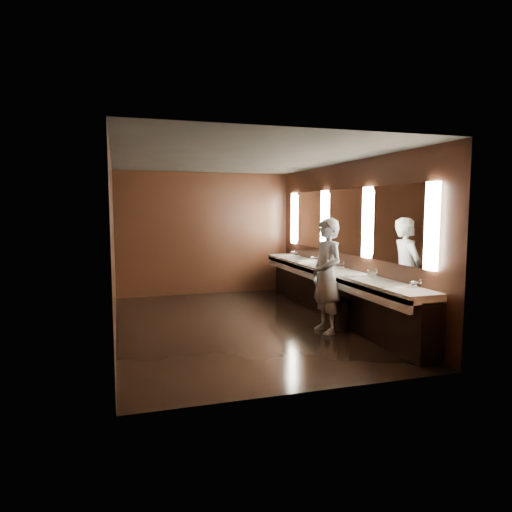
{
  "coord_description": "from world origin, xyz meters",
  "views": [
    {
      "loc": [
        -1.94,
        -7.38,
        1.98
      ],
      "look_at": [
        0.32,
        0.0,
        1.17
      ],
      "focal_mm": 32.0,
      "sensor_mm": 36.0,
      "label": 1
    }
  ],
  "objects": [
    {
      "name": "floor",
      "position": [
        0.0,
        0.0,
        0.0
      ],
      "size": [
        6.0,
        6.0,
        0.0
      ],
      "primitive_type": "plane",
      "color": "black",
      "rests_on": "ground"
    },
    {
      "name": "ceiling",
      "position": [
        0.0,
        0.0,
        2.8
      ],
      "size": [
        4.0,
        6.0,
        0.02
      ],
      "primitive_type": "cube",
      "color": "#2D2D2B",
      "rests_on": "wall_back"
    },
    {
      "name": "wall_back",
      "position": [
        0.0,
        3.0,
        1.4
      ],
      "size": [
        4.0,
        0.02,
        2.8
      ],
      "primitive_type": "cube",
      "color": "black",
      "rests_on": "floor"
    },
    {
      "name": "wall_front",
      "position": [
        0.0,
        -3.0,
        1.4
      ],
      "size": [
        4.0,
        0.02,
        2.8
      ],
      "primitive_type": "cube",
      "color": "black",
      "rests_on": "floor"
    },
    {
      "name": "wall_left",
      "position": [
        -2.0,
        0.0,
        1.4
      ],
      "size": [
        0.02,
        6.0,
        2.8
      ],
      "primitive_type": "cube",
      "color": "black",
      "rests_on": "floor"
    },
    {
      "name": "wall_right",
      "position": [
        2.0,
        0.0,
        1.4
      ],
      "size": [
        0.02,
        6.0,
        2.8
      ],
      "primitive_type": "cube",
      "color": "black",
      "rests_on": "floor"
    },
    {
      "name": "sink_counter",
      "position": [
        1.79,
        0.0,
        0.5
      ],
      "size": [
        0.55,
        5.4,
        1.01
      ],
      "color": "black",
      "rests_on": "floor"
    },
    {
      "name": "mirror_band",
      "position": [
        1.98,
        -0.0,
        1.75
      ],
      "size": [
        0.06,
        5.03,
        1.15
      ],
      "color": "white",
      "rests_on": "wall_right"
    },
    {
      "name": "person",
      "position": [
        1.23,
        -0.86,
        0.91
      ],
      "size": [
        0.5,
        0.7,
        1.83
      ],
      "primitive_type": "imported",
      "rotation": [
        0.0,
        0.0,
        -1.48
      ],
      "color": "#8DACD3",
      "rests_on": "floor"
    },
    {
      "name": "trash_bin",
      "position": [
        1.58,
        -0.76,
        0.25
      ],
      "size": [
        0.38,
        0.38,
        0.5
      ],
      "primitive_type": "cylinder",
      "rotation": [
        0.0,
        0.0,
        -0.22
      ],
      "color": "black",
      "rests_on": "floor"
    }
  ]
}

